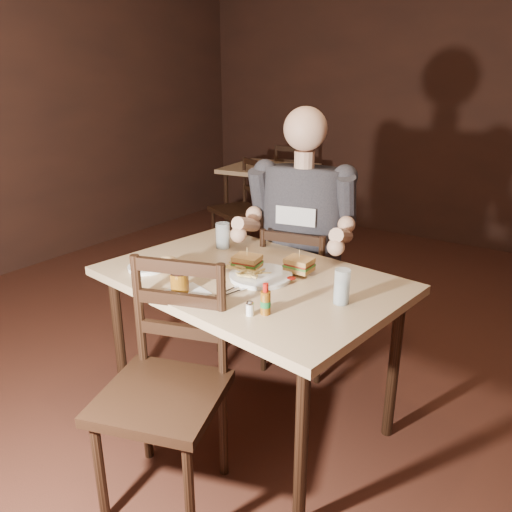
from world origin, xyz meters
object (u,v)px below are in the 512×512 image
Objects in this scene: chair_far at (300,296)px; chair_near at (161,396)px; bg_chair_far at (297,187)px; bg_table at (270,175)px; syrup_dispenser at (179,281)px; diner at (300,208)px; glass_right at (342,287)px; main_table at (250,291)px; dinner_plate at (261,277)px; bg_chair_near at (237,210)px; glass_left at (223,236)px; side_plate at (147,268)px; hot_sauce at (266,299)px.

chair_far is 1.18m from chair_near.
bg_chair_far is at bearing 93.99° from chair_near.
chair_near is (1.50, -3.06, -0.20)m from bg_table.
syrup_dispenser is (-0.08, -0.90, 0.39)m from chair_far.
bg_chair_far is 0.91× the size of diner.
chair_near is at bearing -129.09° from glass_right.
syrup_dispenser reaches higher than main_table.
bg_chair_far reaches higher than dinner_plate.
bg_chair_near is 2.07m from glass_left.
main_table is at bearing 25.09° from side_plate.
bg_chair_far is 3.03m from glass_left.
main_table is at bearing -58.80° from bg_table.
syrup_dispenser reaches higher than bg_table.
glass_right is 0.92m from side_plate.
chair_far is at bearing 101.43° from dinner_plate.
glass_right reaches higher than chair_far.
bg_table is 6.70× the size of glass_left.
chair_near is at bearing 81.55° from chair_far.
bg_chair_far is 7.50× the size of hot_sauce.
hot_sauce is at bearing -45.99° from main_table.
bg_chair_far is (-1.50, 3.61, -0.01)m from chair_near.
bg_chair_far reaches higher than bg_table.
dinner_plate is (1.55, -1.91, 0.33)m from bg_chair_near.
bg_table is 3.27× the size of dinner_plate.
main_table is 1.37× the size of diner.
chair_near reaches higher than chair_far.
glass_left is 0.80m from hot_sauce.
main_table is 1.51× the size of bg_chair_far.
diner is 7.25× the size of glass_right.
main_table is 0.44m from glass_left.
bg_chair_near is at bearing 76.49° from bg_chair_far.
chair_near is at bearing -95.09° from dinner_plate.
hot_sauce is (1.76, -2.74, 0.15)m from bg_table.
glass_right is (0.52, -0.62, 0.41)m from chair_far.
side_plate is at bearing 94.58° from bg_chair_far.
syrup_dispenser is (0.20, -0.55, -0.01)m from glass_left.
bg_chair_far is 8.98× the size of syrup_dispenser.
glass_right is at bearing 109.22° from bg_chair_far.
syrup_dispenser is at bearing -113.40° from main_table.
dinner_plate is at bearing -30.79° from glass_left.
bg_chair_near reaches higher than chair_far.
hot_sauce is 0.72× the size of side_plate.
glass_left is 0.46m from side_plate.
dinner_plate is (0.05, 0.59, 0.30)m from chair_near.
chair_near is 0.46m from syrup_dispenser.
bg_table is 2.91m from dinner_plate.
chair_near is at bearing -89.45° from main_table.
diner is 0.43m from glass_left.
hot_sauce reaches higher than side_plate.
bg_chair_far is 5.42× the size of side_plate.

